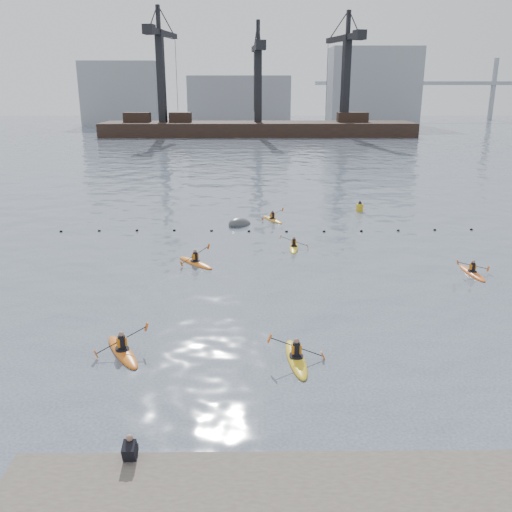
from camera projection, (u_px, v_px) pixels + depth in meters
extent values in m
plane|color=#3A4354|center=(298.00, 374.00, 21.89)|extent=(400.00, 400.00, 0.00)
cube|color=black|center=(130.00, 451.00, 16.06)|extent=(0.38, 0.60, 0.67)
cube|color=black|center=(132.00, 451.00, 16.32)|extent=(0.34, 0.40, 0.24)
sphere|color=#8C6651|center=(130.00, 438.00, 16.04)|extent=(0.21, 0.21, 0.21)
sphere|color=black|center=(61.00, 232.00, 43.16)|extent=(0.24, 0.24, 0.24)
sphere|color=black|center=(99.00, 231.00, 43.34)|extent=(0.24, 0.24, 0.24)
sphere|color=black|center=(137.00, 231.00, 43.46)|extent=(0.24, 0.24, 0.24)
sphere|color=black|center=(174.00, 231.00, 43.46)|extent=(0.24, 0.24, 0.24)
sphere|color=black|center=(212.00, 231.00, 43.37)|extent=(0.24, 0.24, 0.24)
sphere|color=black|center=(249.00, 231.00, 43.23)|extent=(0.24, 0.24, 0.24)
sphere|color=black|center=(287.00, 232.00, 43.14)|extent=(0.24, 0.24, 0.24)
sphere|color=black|center=(324.00, 232.00, 43.15)|extent=(0.24, 0.24, 0.24)
sphere|color=black|center=(361.00, 231.00, 43.26)|extent=(0.24, 0.24, 0.24)
sphere|color=black|center=(398.00, 231.00, 43.45)|extent=(0.24, 0.24, 0.24)
sphere|color=black|center=(435.00, 230.00, 43.63)|extent=(0.24, 0.24, 0.24)
sphere|color=black|center=(471.00, 230.00, 43.75)|extent=(0.24, 0.24, 0.24)
cube|color=black|center=(258.00, 132.00, 126.55)|extent=(72.00, 12.00, 4.50)
cube|color=black|center=(137.00, 117.00, 125.25)|extent=(6.00, 3.00, 2.20)
cube|color=black|center=(180.00, 117.00, 125.36)|extent=(5.00, 3.00, 2.20)
cube|color=black|center=(352.00, 117.00, 125.78)|extent=(7.00, 3.00, 2.20)
cube|color=black|center=(161.00, 77.00, 122.64)|extent=(1.85, 1.85, 20.00)
cube|color=black|center=(163.00, 33.00, 122.36)|extent=(4.31, 17.93, 1.20)
cube|color=black|center=(149.00, 29.00, 113.89)|extent=(2.62, 2.94, 2.00)
cube|color=black|center=(158.00, 17.00, 118.89)|extent=(0.93, 0.93, 5.00)
cube|color=black|center=(258.00, 84.00, 123.33)|extent=(1.73, 1.73, 17.00)
cube|color=black|center=(257.00, 47.00, 123.09)|extent=(2.50, 15.05, 1.20)
cube|color=black|center=(261.00, 45.00, 115.97)|extent=(2.42, 2.78, 2.00)
cube|color=black|center=(258.00, 32.00, 120.02)|extent=(0.87, 0.87, 5.00)
cube|color=black|center=(346.00, 79.00, 123.24)|extent=(1.96, 1.96, 19.00)
cube|color=black|center=(343.00, 38.00, 122.91)|extent=(5.56, 16.73, 1.20)
cube|color=black|center=(360.00, 35.00, 115.10)|extent=(2.80, 3.08, 2.00)
cube|color=black|center=(348.00, 22.00, 119.64)|extent=(0.98, 0.98, 5.00)
cube|color=gray|center=(122.00, 93.00, 161.83)|extent=(22.00, 14.00, 18.00)
cube|color=gray|center=(239.00, 100.00, 162.81)|extent=(30.00, 14.00, 14.00)
cube|color=gray|center=(373.00, 86.00, 162.03)|extent=(26.00, 14.00, 22.00)
cube|color=gray|center=(420.00, 83.00, 181.02)|extent=(70.00, 2.00, 1.20)
cylinder|color=gray|center=(345.00, 89.00, 181.36)|extent=(1.60, 1.60, 20.00)
cylinder|color=gray|center=(493.00, 89.00, 181.89)|extent=(1.60, 1.60, 20.00)
ellipsoid|color=orange|center=(123.00, 352.00, 23.61)|extent=(2.39, 3.48, 0.36)
cylinder|color=black|center=(122.00, 349.00, 23.57)|extent=(0.92, 0.92, 0.07)
cylinder|color=black|center=(122.00, 342.00, 23.48)|extent=(0.34, 0.34, 0.58)
cube|color=#D16B0B|center=(122.00, 342.00, 23.47)|extent=(0.47, 0.41, 0.38)
sphere|color=#8C6651|center=(121.00, 334.00, 23.36)|extent=(0.24, 0.24, 0.24)
cylinder|color=black|center=(122.00, 340.00, 23.44)|extent=(2.07, 1.20, 0.80)
cube|color=#D85914|center=(96.00, 354.00, 23.00)|extent=(0.23, 0.22, 0.38)
cube|color=#D85914|center=(146.00, 327.00, 23.88)|extent=(0.23, 0.22, 0.38)
ellipsoid|color=gold|center=(296.00, 359.00, 22.99)|extent=(1.03, 3.65, 0.36)
cylinder|color=black|center=(296.00, 356.00, 22.94)|extent=(0.73, 0.73, 0.07)
cylinder|color=black|center=(296.00, 349.00, 22.85)|extent=(0.34, 0.34, 0.58)
cube|color=#D16B0B|center=(296.00, 349.00, 22.84)|extent=(0.42, 0.28, 0.38)
sphere|color=#8C6651|center=(297.00, 341.00, 22.73)|extent=(0.24, 0.24, 0.24)
cylinder|color=black|center=(296.00, 347.00, 22.82)|extent=(2.28, 0.24, 1.01)
cube|color=#D85914|center=(270.00, 338.00, 22.57)|extent=(0.22, 0.17, 0.37)
cube|color=#D85914|center=(323.00, 355.00, 23.06)|extent=(0.22, 0.17, 0.37)
ellipsoid|color=orange|center=(195.00, 263.00, 35.48)|extent=(2.82, 3.04, 0.35)
cylinder|color=black|center=(195.00, 261.00, 35.44)|extent=(0.92, 0.92, 0.06)
cylinder|color=black|center=(195.00, 257.00, 35.34)|extent=(0.32, 0.32, 0.56)
cube|color=#D16B0B|center=(195.00, 256.00, 35.34)|extent=(0.45, 0.44, 0.37)
sphere|color=#8C6651|center=(195.00, 251.00, 35.23)|extent=(0.23, 0.23, 0.23)
cylinder|color=black|center=(195.00, 255.00, 35.31)|extent=(1.72, 1.54, 0.80)
cube|color=#D85914|center=(181.00, 264.00, 34.71)|extent=(0.23, 0.23, 0.37)
cube|color=#D85914|center=(208.00, 247.00, 35.92)|extent=(0.23, 0.23, 0.37)
ellipsoid|color=yellow|center=(294.00, 248.00, 38.86)|extent=(0.90, 3.06, 0.30)
cylinder|color=black|center=(294.00, 246.00, 38.83)|extent=(0.62, 0.62, 0.06)
cylinder|color=black|center=(294.00, 242.00, 38.75)|extent=(0.28, 0.28, 0.49)
cube|color=#D16B0B|center=(294.00, 242.00, 38.74)|extent=(0.36, 0.24, 0.32)
sphere|color=#8C6651|center=(294.00, 238.00, 38.65)|extent=(0.20, 0.20, 0.20)
cylinder|color=black|center=(294.00, 241.00, 38.72)|extent=(1.97, 0.23, 0.69)
cube|color=#D85914|center=(281.00, 237.00, 38.71)|extent=(0.16, 0.15, 0.32)
cube|color=#D85914|center=(307.00, 246.00, 38.73)|extent=(0.16, 0.15, 0.32)
ellipsoid|color=orange|center=(472.00, 273.00, 33.54)|extent=(0.90, 3.21, 0.32)
cylinder|color=black|center=(472.00, 271.00, 33.50)|extent=(0.64, 0.64, 0.06)
cylinder|color=black|center=(473.00, 267.00, 33.42)|extent=(0.30, 0.30, 0.51)
cube|color=#D16B0B|center=(473.00, 267.00, 33.41)|extent=(0.37, 0.25, 0.34)
sphere|color=#8C6651|center=(473.00, 262.00, 33.31)|extent=(0.21, 0.21, 0.21)
cylinder|color=black|center=(473.00, 266.00, 33.39)|extent=(2.12, 0.21, 0.57)
cube|color=#D85914|center=(488.00, 269.00, 33.55)|extent=(0.14, 0.15, 0.34)
cube|color=#D85914|center=(458.00, 262.00, 33.22)|extent=(0.14, 0.15, 0.34)
ellipsoid|color=orange|center=(273.00, 220.00, 46.93)|extent=(1.99, 3.09, 0.31)
cylinder|color=black|center=(273.00, 218.00, 46.89)|extent=(0.79, 0.79, 0.06)
cylinder|color=black|center=(273.00, 215.00, 46.81)|extent=(0.29, 0.29, 0.51)
cube|color=#D16B0B|center=(273.00, 215.00, 46.80)|extent=(0.41, 0.35, 0.33)
sphere|color=#8C6651|center=(273.00, 211.00, 46.70)|extent=(0.21, 0.21, 0.21)
cylinder|color=black|center=(273.00, 214.00, 46.78)|extent=(1.86, 0.97, 0.68)
cube|color=#D85914|center=(262.00, 219.00, 46.42)|extent=(0.19, 0.19, 0.33)
cube|color=#D85914|center=(283.00, 210.00, 47.13)|extent=(0.19, 0.19, 0.33)
ellipsoid|color=#3E4144|center=(240.00, 225.00, 45.40)|extent=(2.77, 2.90, 1.67)
cylinder|color=gold|center=(360.00, 208.00, 50.33)|extent=(0.64, 0.64, 0.82)
cone|color=black|center=(360.00, 202.00, 50.15)|extent=(0.40, 0.40, 0.32)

